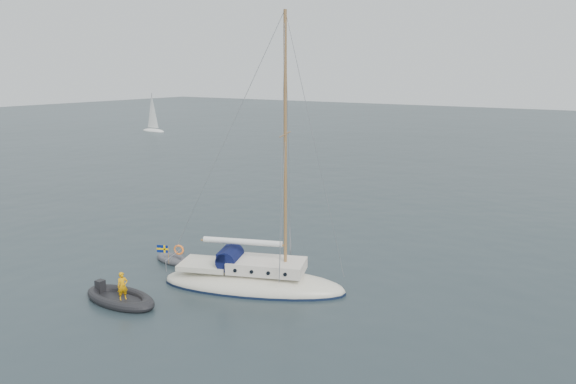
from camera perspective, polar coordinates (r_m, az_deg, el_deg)
The scene contains 5 objects.
ground at distance 29.80m, azimuth -1.37°, elevation -9.63°, with size 300.00×300.00×0.00m, color black.
sailboat at distance 29.38m, azimuth -3.57°, elevation -7.69°, with size 10.20×3.05×14.53m.
dinghy at distance 34.14m, azimuth -11.69°, elevation -6.70°, with size 2.53×1.14×0.36m.
rib at distance 29.08m, azimuth -16.70°, elevation -10.22°, with size 4.31×1.96×1.61m.
distant_yacht_a at distance 105.92m, azimuth -13.60°, elevation 7.70°, with size 5.56×2.97×7.37m.
Camera 1 is at (15.75, -22.70, 11.17)m, focal length 35.00 mm.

